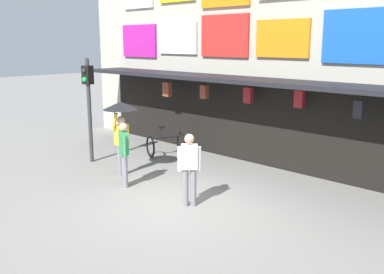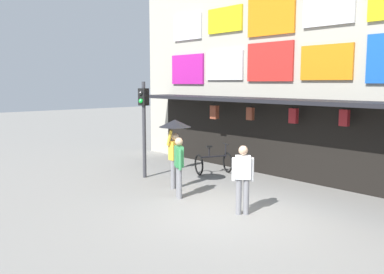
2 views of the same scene
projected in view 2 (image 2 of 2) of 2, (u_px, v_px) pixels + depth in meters
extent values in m
plane|color=gray|center=(234.00, 212.00, 10.34)|extent=(80.00, 80.00, 0.00)
cube|color=#B2AD9E|center=(338.00, 55.00, 12.85)|extent=(18.00, 1.20, 8.00)
cube|color=black|center=(312.00, 102.00, 12.17)|extent=(15.30, 1.40, 0.12)
cube|color=white|center=(187.00, 28.00, 16.95)|extent=(1.66, 0.08, 0.99)
cube|color=yellow|center=(225.00, 20.00, 15.37)|extent=(1.70, 0.08, 0.91)
cube|color=orange|center=(271.00, 14.00, 13.80)|extent=(1.91, 0.08, 1.40)
cube|color=white|center=(328.00, 7.00, 12.24)|extent=(1.67, 0.08, 1.07)
cube|color=#B71E93|center=(187.00, 69.00, 17.16)|extent=(1.91, 0.08, 1.19)
cube|color=white|center=(224.00, 66.00, 15.58)|extent=(1.84, 0.08, 1.05)
cube|color=red|center=(270.00, 62.00, 14.01)|extent=(1.89, 0.08, 1.29)
cube|color=orange|center=(326.00, 62.00, 12.45)|extent=(1.72, 0.08, 1.05)
cylinder|color=black|center=(215.00, 103.00, 15.25)|extent=(0.02, 0.02, 0.20)
cube|color=brown|center=(214.00, 112.00, 15.29)|extent=(0.30, 0.18, 0.48)
cylinder|color=black|center=(250.00, 104.00, 14.08)|extent=(0.02, 0.02, 0.21)
cube|color=brown|center=(250.00, 114.00, 14.12)|extent=(0.25, 0.15, 0.42)
cylinder|color=black|center=(294.00, 106.00, 12.98)|extent=(0.02, 0.02, 0.17)
cube|color=maroon|center=(293.00, 116.00, 13.02)|extent=(0.26, 0.16, 0.47)
cylinder|color=black|center=(345.00, 107.00, 11.75)|extent=(0.02, 0.02, 0.12)
cube|color=maroon|center=(344.00, 118.00, 11.79)|extent=(0.26, 0.15, 0.47)
cube|color=black|center=(323.00, 146.00, 12.79)|extent=(15.30, 0.04, 2.50)
cylinder|color=#38383D|center=(144.00, 130.00, 13.89)|extent=(0.12, 0.12, 3.20)
cube|color=black|center=(144.00, 97.00, 13.74)|extent=(0.33, 0.30, 0.56)
sphere|color=black|center=(141.00, 93.00, 13.62)|extent=(0.15, 0.15, 0.15)
sphere|color=#19DB3D|center=(141.00, 101.00, 13.66)|extent=(0.15, 0.15, 0.15)
torus|color=black|center=(228.00, 163.00, 14.81)|extent=(0.70, 0.30, 0.72)
torus|color=black|center=(199.00, 165.00, 14.41)|extent=(0.70, 0.30, 0.72)
cylinder|color=black|center=(213.00, 157.00, 14.58)|extent=(0.39, 0.95, 0.05)
cylinder|color=black|center=(209.00, 152.00, 14.49)|extent=(0.04, 0.04, 0.35)
cube|color=black|center=(209.00, 147.00, 14.47)|extent=(0.16, 0.22, 0.06)
cylinder|color=black|center=(226.00, 151.00, 14.72)|extent=(0.04, 0.04, 0.50)
cylinder|color=black|center=(226.00, 144.00, 14.69)|extent=(0.43, 0.18, 0.04)
cylinder|color=gray|center=(178.00, 181.00, 11.64)|extent=(0.14, 0.14, 0.88)
cylinder|color=gray|center=(179.00, 183.00, 11.46)|extent=(0.14, 0.14, 0.88)
cube|color=#388E51|center=(179.00, 156.00, 11.46)|extent=(0.42, 0.37, 0.56)
sphere|color=tan|center=(179.00, 142.00, 11.40)|extent=(0.22, 0.22, 0.22)
cylinder|color=#388E51|center=(178.00, 157.00, 11.68)|extent=(0.09, 0.09, 0.56)
cylinder|color=#388E51|center=(180.00, 160.00, 11.25)|extent=(0.09, 0.09, 0.56)
cylinder|color=gray|center=(246.00, 197.00, 10.08)|extent=(0.14, 0.14, 0.88)
cylinder|color=gray|center=(239.00, 197.00, 10.08)|extent=(0.14, 0.14, 0.88)
cube|color=white|center=(243.00, 167.00, 9.99)|extent=(0.41, 0.41, 0.56)
sphere|color=tan|center=(243.00, 150.00, 9.93)|extent=(0.22, 0.22, 0.22)
cylinder|color=white|center=(252.00, 169.00, 9.98)|extent=(0.09, 0.09, 0.56)
cylinder|color=white|center=(234.00, 169.00, 10.00)|extent=(0.09, 0.09, 0.56)
cylinder|color=gray|center=(177.00, 173.00, 12.64)|extent=(0.14, 0.14, 0.88)
cylinder|color=gray|center=(173.00, 174.00, 12.51)|extent=(0.14, 0.14, 0.88)
cube|color=gold|center=(175.00, 150.00, 12.49)|extent=(0.25, 0.38, 0.56)
sphere|color=beige|center=(175.00, 137.00, 12.43)|extent=(0.22, 0.22, 0.22)
cylinder|color=gold|center=(180.00, 151.00, 12.65)|extent=(0.09, 0.09, 0.56)
cylinder|color=gold|center=(170.00, 138.00, 12.28)|extent=(0.23, 0.09, 0.48)
cylinder|color=#4C3823|center=(170.00, 134.00, 12.26)|extent=(0.02, 0.02, 0.55)
cone|color=black|center=(175.00, 123.00, 12.38)|extent=(0.96, 0.96, 0.22)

